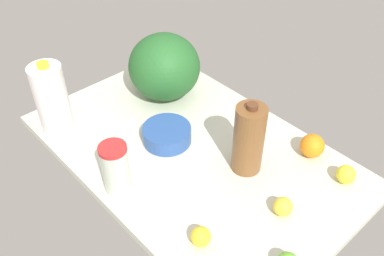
% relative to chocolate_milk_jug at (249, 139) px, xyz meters
% --- Properties ---
extents(countertop, '(1.20, 0.76, 0.03)m').
position_rel_chocolate_milk_jug_xyz_m(countertop, '(-0.19, -0.08, -0.14)').
color(countertop, beige).
rests_on(countertop, ground).
extents(chocolate_milk_jug, '(0.10, 0.10, 0.27)m').
position_rel_chocolate_milk_jug_xyz_m(chocolate_milk_jug, '(0.00, 0.00, 0.00)').
color(chocolate_milk_jug, brown).
rests_on(chocolate_milk_jug, countertop).
extents(mixing_bowl, '(0.18, 0.18, 0.06)m').
position_rel_chocolate_milk_jug_xyz_m(mixing_bowl, '(-0.29, -0.11, -0.10)').
color(mixing_bowl, '#2A4E95').
rests_on(mixing_bowl, countertop).
extents(tumbler_cup, '(0.09, 0.09, 0.18)m').
position_rel_chocolate_milk_jug_xyz_m(tumbler_cup, '(-0.22, -0.38, -0.04)').
color(tumbler_cup, silver).
rests_on(tumbler_cup, countertop).
extents(watermelon, '(0.29, 0.29, 0.27)m').
position_rel_chocolate_milk_jug_xyz_m(watermelon, '(-0.52, 0.07, 0.01)').
color(watermelon, '#235E27').
rests_on(watermelon, countertop).
extents(milk_jug, '(0.12, 0.12, 0.29)m').
position_rel_chocolate_milk_jug_xyz_m(milk_jug, '(-0.63, -0.37, 0.01)').
color(milk_jug, white).
rests_on(milk_jug, countertop).
extents(lemon_loose, '(0.06, 0.06, 0.06)m').
position_rel_chocolate_milk_jug_xyz_m(lemon_loose, '(0.21, -0.07, -0.10)').
color(lemon_loose, yellow).
rests_on(lemon_loose, countertop).
extents(lemon_by_jug, '(0.06, 0.06, 0.06)m').
position_rel_chocolate_milk_jug_xyz_m(lemon_by_jug, '(0.12, -0.33, -0.10)').
color(lemon_by_jug, yellow).
rests_on(lemon_by_jug, countertop).
extents(lemon_beside_bowl, '(0.06, 0.06, 0.06)m').
position_rel_chocolate_milk_jug_xyz_m(lemon_beside_bowl, '(0.27, 0.19, -0.10)').
color(lemon_beside_bowl, yellow).
rests_on(lemon_beside_bowl, countertop).
extents(orange_near_front, '(0.09, 0.09, 0.09)m').
position_rel_chocolate_milk_jug_xyz_m(orange_near_front, '(0.12, 0.22, -0.09)').
color(orange_near_front, orange).
rests_on(orange_near_front, countertop).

